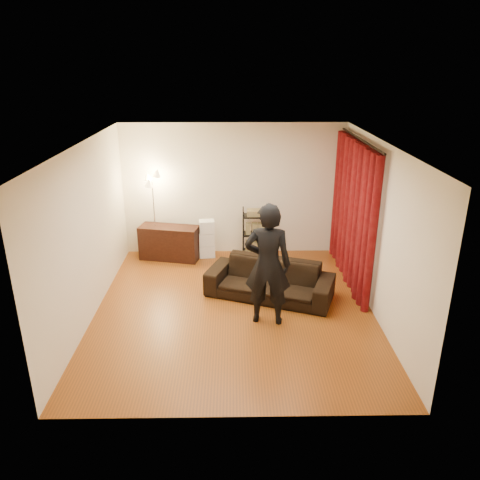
{
  "coord_description": "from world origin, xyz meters",
  "views": [
    {
      "loc": [
        -0.01,
        -6.77,
        3.83
      ],
      "look_at": [
        0.1,
        0.3,
        1.1
      ],
      "focal_mm": 35.0,
      "sensor_mm": 36.0,
      "label": 1
    }
  ],
  "objects_px": {
    "person": "(268,265)",
    "wire_shelf": "(255,234)",
    "sofa": "(270,280)",
    "media_cabinet": "(170,243)",
    "storage_boxes": "(207,239)",
    "floor_lamp": "(154,216)"
  },
  "relations": [
    {
      "from": "storage_boxes",
      "to": "floor_lamp",
      "type": "distance_m",
      "value": 1.15
    },
    {
      "from": "media_cabinet",
      "to": "wire_shelf",
      "type": "distance_m",
      "value": 1.76
    },
    {
      "from": "sofa",
      "to": "person",
      "type": "height_order",
      "value": "person"
    },
    {
      "from": "storage_boxes",
      "to": "wire_shelf",
      "type": "distance_m",
      "value": 1.0
    },
    {
      "from": "person",
      "to": "storage_boxes",
      "type": "distance_m",
      "value": 2.85
    },
    {
      "from": "floor_lamp",
      "to": "storage_boxes",
      "type": "bearing_deg",
      "value": 1.43
    },
    {
      "from": "media_cabinet",
      "to": "storage_boxes",
      "type": "xyz_separation_m",
      "value": [
        0.76,
        0.08,
        0.05
      ]
    },
    {
      "from": "sofa",
      "to": "wire_shelf",
      "type": "bearing_deg",
      "value": 116.2
    },
    {
      "from": "media_cabinet",
      "to": "floor_lamp",
      "type": "height_order",
      "value": "floor_lamp"
    },
    {
      "from": "person",
      "to": "media_cabinet",
      "type": "relative_size",
      "value": 1.62
    },
    {
      "from": "wire_shelf",
      "to": "floor_lamp",
      "type": "xyz_separation_m",
      "value": [
        -2.03,
        0.05,
        0.37
      ]
    },
    {
      "from": "wire_shelf",
      "to": "floor_lamp",
      "type": "bearing_deg",
      "value": 168.14
    },
    {
      "from": "media_cabinet",
      "to": "floor_lamp",
      "type": "distance_m",
      "value": 0.62
    },
    {
      "from": "sofa",
      "to": "media_cabinet",
      "type": "bearing_deg",
      "value": 158.98
    },
    {
      "from": "person",
      "to": "wire_shelf",
      "type": "bearing_deg",
      "value": -80.51
    },
    {
      "from": "wire_shelf",
      "to": "media_cabinet",
      "type": "bearing_deg",
      "value": 169.74
    },
    {
      "from": "person",
      "to": "wire_shelf",
      "type": "relative_size",
      "value": 1.83
    },
    {
      "from": "person",
      "to": "floor_lamp",
      "type": "height_order",
      "value": "person"
    },
    {
      "from": "media_cabinet",
      "to": "storage_boxes",
      "type": "height_order",
      "value": "storage_boxes"
    },
    {
      "from": "person",
      "to": "storage_boxes",
      "type": "xyz_separation_m",
      "value": [
        -1.06,
        2.59,
        -0.57
      ]
    },
    {
      "from": "wire_shelf",
      "to": "floor_lamp",
      "type": "distance_m",
      "value": 2.06
    },
    {
      "from": "sofa",
      "to": "storage_boxes",
      "type": "bearing_deg",
      "value": 143.64
    }
  ]
}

